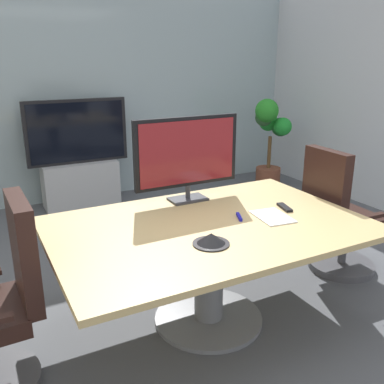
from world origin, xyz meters
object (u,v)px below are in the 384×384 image
Objects in this scene: office_chair_right at (338,222)px; potted_plant at (271,136)px; tv_monitor at (187,154)px; remote_control at (285,207)px; wall_display_unit at (80,171)px; conference_phone at (211,239)px; conference_table at (209,246)px.

potted_plant is (0.98, 2.20, 0.29)m from office_chair_right.
office_chair_right is 1.30× the size of tv_monitor.
tv_monitor is (-1.23, 0.38, 0.64)m from office_chair_right.
wall_display_unit is at bearing 119.82° from remote_control.
tv_monitor is 2.44m from wall_display_unit.
wall_display_unit is 1.05× the size of potted_plant.
tv_monitor is at bearing 75.16° from office_chair_right.
remote_control is at bearing -43.40° from tv_monitor.
office_chair_right is at bearing 15.39° from conference_phone.
potted_plant is at bearing -11.70° from wall_display_unit.
potted_plant is at bearing -21.60° from office_chair_right.
office_chair_right is 3.11m from wall_display_unit.
conference_table is at bearing 61.53° from conference_phone.
wall_display_unit is 2.56m from potted_plant.
conference_table is 1.88× the size of office_chair_right.
conference_table is 2.45× the size of tv_monitor.
potted_plant is at bearing 46.73° from conference_phone.
office_chair_right is 1.43m from tv_monitor.
office_chair_right is at bearing -60.97° from wall_display_unit.
conference_table is 1.57× the size of wall_display_unit.
wall_display_unit reaches higher than potted_plant.
office_chair_right is 4.95× the size of conference_phone.
tv_monitor is at bearing 72.59° from conference_phone.
office_chair_right is at bearing 23.93° from remote_control.
potted_plant is (2.21, 1.82, -0.35)m from tv_monitor.
tv_monitor is 0.81m from remote_control.
office_chair_right reaches higher than remote_control.
conference_table is at bearing -165.88° from remote_control.
tv_monitor reaches higher than remote_control.
office_chair_right reaches higher than conference_phone.
potted_plant is (2.49, -0.52, 0.30)m from wall_display_unit.
wall_display_unit is at bearing 96.88° from tv_monitor.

